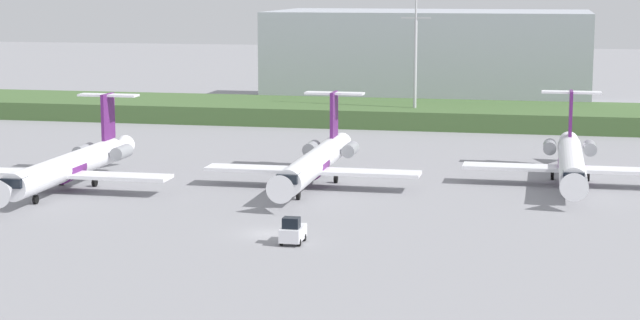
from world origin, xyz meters
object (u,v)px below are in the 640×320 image
Objects in this scene: regional_jet_fourth at (571,160)px; antenna_mast at (415,58)px; regional_jet_second at (70,165)px; regional_jet_third at (315,162)px; baggage_tug at (293,232)px.

regional_jet_fourth is 49.96m from antenna_mast.
regional_jet_second is at bearing -164.67° from regional_jet_fourth.
antenna_mast is at bearing 63.42° from regional_jet_second.
antenna_mast is at bearing 116.73° from regional_jet_fourth.
antenna_mast reaches higher than regional_jet_third.
regional_jet_second is 1.00× the size of regional_jet_fourth.
regional_jet_fourth is at bearing 14.16° from regional_jet_third.
antenna_mast is at bearing 84.97° from regional_jet_third.
regional_jet_third is 27.51m from regional_jet_fourth.
regional_jet_second is 33.94m from baggage_tug.
regional_jet_third is at bearing -95.03° from antenna_mast.
baggage_tug is (-0.82, -76.84, -9.26)m from antenna_mast.
regional_jet_third is 51.59m from antenna_mast.
baggage_tug is (3.66, -26.03, -1.53)m from regional_jet_third.
regional_jet_second is 1.00× the size of regional_jet_third.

